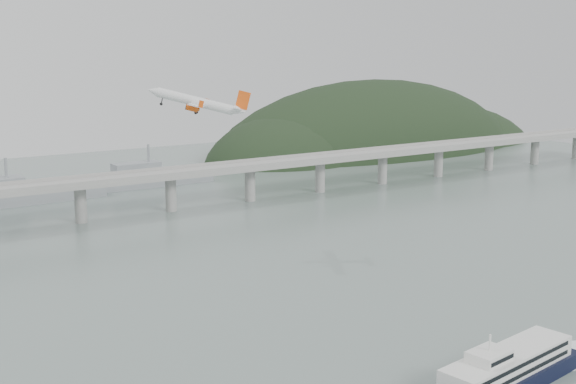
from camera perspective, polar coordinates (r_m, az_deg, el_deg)
ground at (r=249.99m, az=7.11°, el=-10.15°), size 900.00×900.00×0.00m
bridge at (r=411.88m, az=-11.37°, el=0.66°), size 800.00×22.00×23.90m
headland at (r=679.65m, az=7.13°, el=1.63°), size 365.00×155.00×156.00m
ferry at (r=216.29m, az=15.92°, el=-12.62°), size 90.79×25.07×17.16m
airliner at (r=308.78m, az=-6.66°, el=6.61°), size 36.74×35.01×13.05m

